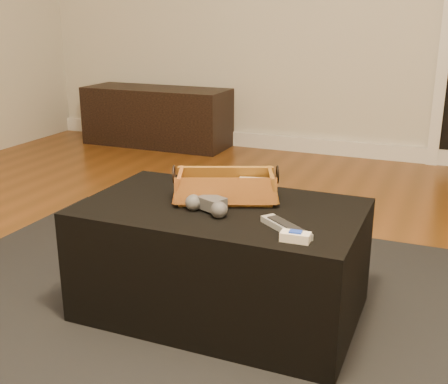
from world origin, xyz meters
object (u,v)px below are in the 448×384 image
at_px(game_controller, 208,205).
at_px(cream_gadget, 295,237).
at_px(ottoman, 221,259).
at_px(silver_remote, 286,227).
at_px(media_cabinet, 157,117).
at_px(tv_remote, 220,195).
at_px(wicker_basket, 226,189).

relative_size(game_controller, cream_gadget, 2.02).
bearing_deg(ottoman, silver_remote, -26.87).
bearing_deg(media_cabinet, cream_gadget, -53.36).
height_order(ottoman, tv_remote, tv_remote).
xyz_separation_m(wicker_basket, game_controller, (-0.00, -0.15, -0.02)).
distance_m(game_controller, cream_gadget, 0.37).
distance_m(media_cabinet, silver_remote, 3.21).
height_order(tv_remote, game_controller, game_controller).
xyz_separation_m(game_controller, silver_remote, (0.30, -0.06, -0.02)).
bearing_deg(cream_gadget, ottoman, 147.43).
bearing_deg(tv_remote, silver_remote, -60.07).
bearing_deg(silver_remote, cream_gadget, -53.91).
height_order(silver_remote, cream_gadget, cream_gadget).
distance_m(media_cabinet, wicker_basket, 2.87).
relative_size(ottoman, silver_remote, 4.95).
bearing_deg(ottoman, cream_gadget, -32.57).
relative_size(tv_remote, game_controller, 1.08).
bearing_deg(tv_remote, game_controller, -114.09).
height_order(game_controller, silver_remote, game_controller).
bearing_deg(cream_gadget, wicker_basket, 141.07).
distance_m(silver_remote, cream_gadget, 0.09).
bearing_deg(media_cabinet, silver_remote, -53.35).
bearing_deg(silver_remote, tv_remote, 148.46).
bearing_deg(tv_remote, cream_gadget, -64.40).
bearing_deg(cream_gadget, game_controller, 159.65).
relative_size(ottoman, wicker_basket, 2.37).
xyz_separation_m(media_cabinet, game_controller, (1.62, -2.51, 0.22)).
relative_size(media_cabinet, ottoman, 1.24).
distance_m(ottoman, game_controller, 0.25).
bearing_deg(game_controller, tv_remote, 94.44).
relative_size(tv_remote, cream_gadget, 2.18).
bearing_deg(cream_gadget, tv_remote, 144.14).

